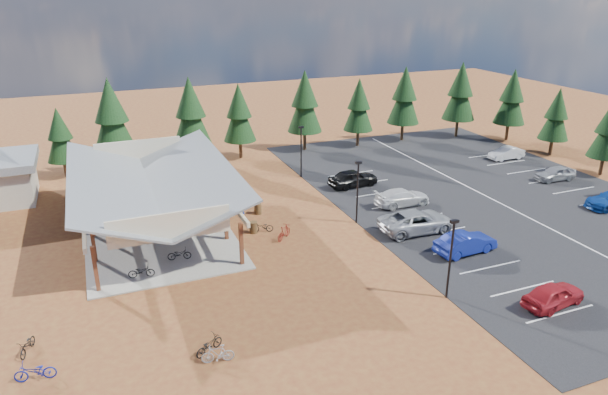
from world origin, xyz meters
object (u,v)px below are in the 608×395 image
(bike_0, at_px, (141,271))
(car_9, at_px, (506,153))
(lamp_post_2, at_px, (301,148))
(car_8, at_px, (555,173))
(bike_16, at_px, (263,227))
(bike_10, at_px, (35,372))
(bike_4, at_px, (179,254))
(bike_14, at_px, (243,209))
(bike_3, at_px, (104,201))
(bike_12, at_px, (209,345))
(lamp_post_1, at_px, (358,188))
(car_1, at_px, (466,243))
(car_0, at_px, (553,295))
(bike_7, at_px, (181,197))
(bike_6, at_px, (187,208))
(lamp_post_0, at_px, (451,254))
(bike_15, at_px, (284,232))
(bike_1, at_px, (134,230))
(car_3, at_px, (402,197))
(bike_2, at_px, (121,209))
(bike_pavilion, at_px, (151,182))
(bike_13, at_px, (218,354))
(trash_bin_1, at_px, (258,209))
(bike_8, at_px, (27,345))
(bike_5, at_px, (167,221))
(car_4, at_px, (353,178))
(trash_bin_0, at_px, (253,227))

(bike_0, height_order, car_9, car_9)
(lamp_post_2, bearing_deg, car_8, -24.29)
(bike_16, distance_m, car_8, 30.00)
(bike_10, bearing_deg, bike_4, 146.16)
(bike_4, bearing_deg, bike_14, -34.82)
(bike_3, relative_size, bike_4, 1.06)
(bike_10, bearing_deg, bike_12, 90.60)
(lamp_post_1, xyz_separation_m, car_1, (4.70, -7.60, -2.17))
(bike_3, bearing_deg, car_9, -94.23)
(bike_0, bearing_deg, car_0, -109.28)
(bike_7, bearing_deg, car_1, -139.02)
(bike_6, bearing_deg, car_0, -153.46)
(lamp_post_0, xyz_separation_m, bike_0, (-16.93, 9.22, -2.44))
(bike_15, relative_size, car_9, 0.46)
(bike_10, distance_m, car_9, 49.78)
(bike_1, distance_m, car_9, 39.96)
(car_0, bearing_deg, car_1, -4.21)
(bike_10, bearing_deg, bike_16, 135.70)
(car_3, bearing_deg, bike_15, 102.06)
(car_0, bearing_deg, car_8, -53.88)
(bike_10, distance_m, bike_15, 19.30)
(bike_2, xyz_separation_m, bike_4, (3.06, -9.95, 0.02))
(bike_pavilion, distance_m, bike_0, 8.66)
(bike_13, relative_size, car_1, 0.36)
(trash_bin_1, bearing_deg, bike_7, 139.36)
(bike_3, bearing_deg, lamp_post_1, -122.22)
(bike_15, distance_m, car_9, 30.81)
(bike_15, bearing_deg, bike_4, 52.80)
(bike_1, relative_size, car_0, 0.40)
(bike_13, xyz_separation_m, car_9, (37.18, 21.89, 0.20))
(bike_pavilion, height_order, bike_0, bike_pavilion)
(lamp_post_1, bearing_deg, trash_bin_1, 145.27)
(bike_4, height_order, bike_8, bike_4)
(bike_5, height_order, bike_8, bike_5)
(bike_1, bearing_deg, car_8, -97.82)
(bike_7, xyz_separation_m, bike_16, (4.74, -8.28, -0.13))
(bike_12, distance_m, car_4, 26.59)
(lamp_post_1, relative_size, bike_0, 3.10)
(lamp_post_1, xyz_separation_m, bike_2, (-17.29, 8.73, -2.48))
(lamp_post_0, height_order, trash_bin_1, lamp_post_0)
(bike_7, bearing_deg, bike_8, 144.35)
(lamp_post_0, bearing_deg, lamp_post_1, 90.00)
(bike_8, distance_m, car_0, 29.25)
(trash_bin_0, bearing_deg, car_9, 14.15)
(bike_2, distance_m, bike_6, 5.39)
(bike_3, xyz_separation_m, bike_12, (3.95, -22.79, -0.15))
(car_8, bearing_deg, bike_3, -99.17)
(bike_5, relative_size, bike_16, 0.96)
(trash_bin_0, relative_size, bike_14, 0.58)
(lamp_post_1, distance_m, car_3, 6.06)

